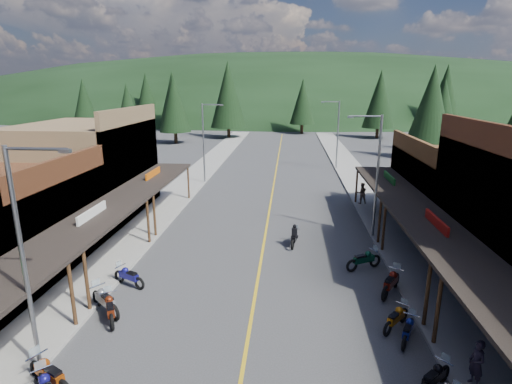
% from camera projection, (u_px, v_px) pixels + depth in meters
% --- Properties ---
extents(ground, '(220.00, 220.00, 0.00)m').
position_uv_depth(ground, '(255.00, 293.00, 19.29)').
color(ground, '#38383A').
rests_on(ground, ground).
extents(centerline, '(0.15, 90.00, 0.01)m').
position_uv_depth(centerline, '(273.00, 189.00, 38.54)').
color(centerline, gold).
rests_on(centerline, ground).
extents(sidewalk_west, '(3.40, 94.00, 0.15)m').
position_uv_depth(sidewalk_west, '(185.00, 187.00, 39.22)').
color(sidewalk_west, gray).
rests_on(sidewalk_west, ground).
extents(sidewalk_east, '(3.40, 94.00, 0.15)m').
position_uv_depth(sidewalk_east, '(365.00, 190.00, 37.82)').
color(sidewalk_east, gray).
rests_on(sidewalk_east, ground).
extents(shop_west_2, '(10.90, 9.00, 6.20)m').
position_uv_depth(shop_west_2, '(3.00, 224.00, 21.38)').
color(shop_west_2, '#3F2111').
rests_on(shop_west_2, ground).
extents(shop_west_3, '(10.90, 10.20, 8.20)m').
position_uv_depth(shop_west_3, '(88.00, 170.00, 30.36)').
color(shop_west_3, brown).
rests_on(shop_west_3, ground).
extents(shop_east_3, '(10.90, 10.20, 6.20)m').
position_uv_depth(shop_east_3, '(461.00, 190.00, 28.41)').
color(shop_east_3, '#4C2D16').
rests_on(shop_east_3, ground).
extents(streetlight_0, '(2.16, 0.18, 8.00)m').
position_uv_depth(streetlight_0, '(26.00, 254.00, 12.92)').
color(streetlight_0, gray).
rests_on(streetlight_0, ground).
extents(streetlight_1, '(2.16, 0.18, 8.00)m').
position_uv_depth(streetlight_1, '(205.00, 140.00, 39.86)').
color(streetlight_1, gray).
rests_on(streetlight_1, ground).
extents(streetlight_2, '(2.16, 0.18, 8.00)m').
position_uv_depth(streetlight_2, '(375.00, 171.00, 25.28)').
color(streetlight_2, gray).
rests_on(streetlight_2, ground).
extents(streetlight_3, '(2.16, 0.18, 8.00)m').
position_uv_depth(streetlight_3, '(337.00, 132.00, 46.45)').
color(streetlight_3, gray).
rests_on(streetlight_3, ground).
extents(ridge_hill, '(310.00, 140.00, 60.00)m').
position_uv_depth(ridge_hill, '(286.00, 112.00, 149.21)').
color(ridge_hill, black).
rests_on(ridge_hill, ground).
extents(pine_0, '(5.04, 5.04, 11.00)m').
position_uv_depth(pine_0, '(84.00, 102.00, 80.49)').
color(pine_0, black).
rests_on(pine_0, ground).
extents(pine_1, '(5.88, 5.88, 12.50)m').
position_uv_depth(pine_1, '(173.00, 97.00, 86.70)').
color(pine_1, black).
rests_on(pine_1, ground).
extents(pine_2, '(6.72, 6.72, 14.00)m').
position_uv_depth(pine_2, '(228.00, 95.00, 73.84)').
color(pine_2, black).
rests_on(pine_2, ground).
extents(pine_3, '(5.04, 5.04, 11.00)m').
position_uv_depth(pine_3, '(303.00, 102.00, 80.80)').
color(pine_3, black).
rests_on(pine_3, ground).
extents(pine_4, '(5.88, 5.88, 12.50)m').
position_uv_depth(pine_4, '(380.00, 99.00, 73.71)').
color(pine_4, black).
rests_on(pine_4, ground).
extents(pine_5, '(6.72, 6.72, 14.00)m').
position_uv_depth(pine_5, '(445.00, 94.00, 83.78)').
color(pine_5, black).
rests_on(pine_5, ground).
extents(pine_7, '(5.88, 5.88, 12.50)m').
position_uv_depth(pine_7, '(147.00, 96.00, 93.12)').
color(pine_7, black).
rests_on(pine_7, ground).
extents(pine_8, '(4.48, 4.48, 10.00)m').
position_uv_depth(pine_8, '(128.00, 112.00, 58.00)').
color(pine_8, black).
rests_on(pine_8, ground).
extents(pine_9, '(4.93, 4.93, 10.80)m').
position_uv_depth(pine_9, '(442.00, 108.00, 59.01)').
color(pine_9, black).
rests_on(pine_9, ground).
extents(pine_10, '(5.38, 5.38, 11.60)m').
position_uv_depth(pine_10, '(174.00, 103.00, 67.09)').
color(pine_10, black).
rests_on(pine_10, ground).
extents(pine_11, '(5.82, 5.82, 12.40)m').
position_uv_depth(pine_11, '(431.00, 105.00, 52.39)').
color(pine_11, black).
rests_on(pine_11, ground).
extents(bike_west_5, '(2.35, 1.74, 1.30)m').
position_uv_depth(bike_west_5, '(49.00, 373.00, 13.03)').
color(bike_west_5, '#9E3F0B').
rests_on(bike_west_5, ground).
extents(bike_west_6, '(1.66, 2.24, 1.23)m').
position_uv_depth(bike_west_6, '(110.00, 307.00, 16.94)').
color(bike_west_6, '#66210D').
rests_on(bike_west_6, ground).
extents(bike_west_7, '(2.28, 2.06, 1.32)m').
position_uv_depth(bike_west_7, '(105.00, 300.00, 17.47)').
color(bike_west_7, gray).
rests_on(bike_west_7, ground).
extents(bike_west_8, '(2.10, 1.50, 1.15)m').
position_uv_depth(bike_west_8, '(129.00, 275.00, 19.87)').
color(bike_west_8, navy).
rests_on(bike_west_8, ground).
extents(bike_east_5, '(1.83, 1.75, 1.09)m').
position_uv_depth(bike_east_5, '(434.00, 377.00, 13.01)').
color(bike_east_5, black).
rests_on(bike_east_5, ground).
extents(bike_east_6, '(1.39, 1.96, 1.07)m').
position_uv_depth(bike_east_6, '(408.00, 329.00, 15.57)').
color(bike_east_6, navy).
rests_on(bike_east_6, ground).
extents(bike_east_7, '(1.74, 1.88, 1.10)m').
position_uv_depth(bike_east_7, '(396.00, 317.00, 16.36)').
color(bike_east_7, '#B3620C').
rests_on(bike_east_7, ground).
extents(bike_east_8, '(1.83, 2.33, 1.30)m').
position_uv_depth(bike_east_8, '(391.00, 282.00, 19.10)').
color(bike_east_8, maroon).
rests_on(bike_east_8, ground).
extents(bike_east_9, '(2.26, 1.66, 1.24)m').
position_uv_depth(bike_east_9, '(364.00, 259.00, 21.66)').
color(bike_east_9, '#0A3623').
rests_on(bike_east_9, ground).
extents(rider_on_bike, '(0.92, 2.01, 1.48)m').
position_uv_depth(rider_on_bike, '(294.00, 237.00, 24.91)').
color(rider_on_bike, black).
rests_on(rider_on_bike, ground).
extents(pedestrian_east_a, '(0.52, 0.68, 1.66)m').
position_uv_depth(pedestrian_east_a, '(477.00, 363.00, 12.99)').
color(pedestrian_east_a, '#241D2B').
rests_on(pedestrian_east_a, sidewalk_east).
extents(pedestrian_east_b, '(0.92, 0.59, 1.79)m').
position_uv_depth(pedestrian_east_b, '(362.00, 193.00, 33.21)').
color(pedestrian_east_b, brown).
rests_on(pedestrian_east_b, sidewalk_east).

